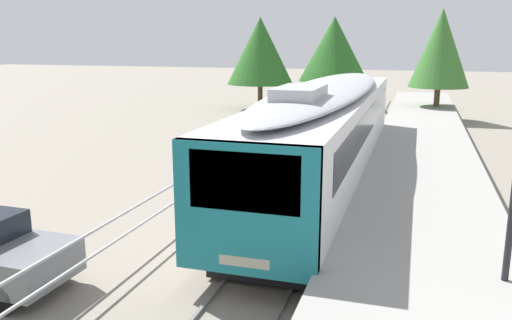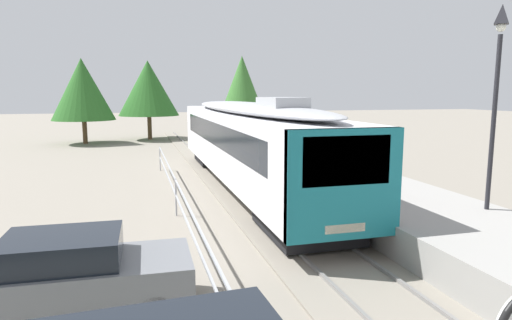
{
  "view_description": "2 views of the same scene",
  "coord_description": "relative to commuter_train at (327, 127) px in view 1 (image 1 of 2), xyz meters",
  "views": [
    {
      "loc": [
        2.92,
        6.72,
        5.03
      ],
      "look_at": [
        -1.0,
        19.44,
        2.0
      ],
      "focal_mm": 36.83,
      "sensor_mm": 36.0,
      "label": 1
    },
    {
      "loc": [
        -4.53,
        6.58,
        4.01
      ],
      "look_at": [
        -1.0,
        19.44,
        2.0
      ],
      "focal_mm": 31.17,
      "sensor_mm": 36.0,
      "label": 2
    }
  ],
  "objects": [
    {
      "name": "station_platform",
      "position": [
        3.25,
        -2.47,
        -1.69
      ],
      "size": [
        3.9,
        60.0,
        0.9
      ],
      "primitive_type": "cube",
      "color": "#999691",
      "rests_on": "ground"
    },
    {
      "name": "tree_behind_carpark",
      "position": [
        -8.36,
        19.92,
        2.16
      ],
      "size": [
        4.89,
        4.89,
        6.73
      ],
      "color": "brown",
      "rests_on": "ground"
    },
    {
      "name": "commuter_train",
      "position": [
        0.0,
        0.0,
        0.0
      ],
      "size": [
        2.82,
        18.29,
        3.74
      ],
      "color": "silver",
      "rests_on": "track_rails"
    },
    {
      "name": "tree_distant_left",
      "position": [
        4.1,
        17.84,
        2.42
      ],
      "size": [
        3.74,
        3.74,
        7.02
      ],
      "color": "brown",
      "rests_on": "ground"
    },
    {
      "name": "tree_behind_station_far",
      "position": [
        -3.24,
        21.88,
        2.28
      ],
      "size": [
        5.14,
        5.14,
        6.78
      ],
      "color": "brown",
      "rests_on": "ground"
    },
    {
      "name": "ground_plane",
      "position": [
        -3.0,
        -2.47,
        -2.14
      ],
      "size": [
        160.0,
        160.0,
        0.0
      ],
      "primitive_type": "plane",
      "color": "gray"
    },
    {
      "name": "track_rails",
      "position": [
        0.0,
        -2.47,
        -2.11
      ],
      "size": [
        3.2,
        60.0,
        0.14
      ],
      "color": "gray",
      "rests_on": "ground"
    }
  ]
}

